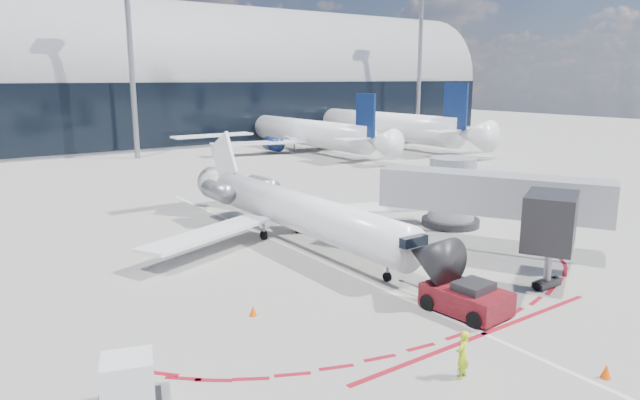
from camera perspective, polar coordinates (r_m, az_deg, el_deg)
ground at (r=32.47m, az=0.06°, el=-6.12°), size 260.00×260.00×0.00m
apron_centerline at (r=34.04m, az=-1.90°, el=-5.24°), size 0.25×40.00×0.01m
apron_stop_bar at (r=24.64m, az=16.08°, el=-12.74°), size 14.00×0.25×0.01m
terminal_building at (r=91.91m, az=-24.41°, el=10.06°), size 150.00×24.15×24.00m
jet_bridge at (r=36.10m, az=15.70°, el=0.24°), size 10.03×15.20×4.90m
light_mast_centre at (r=76.68m, az=-18.39°, el=13.29°), size 0.70×0.70×25.00m
light_mast_east at (r=103.24m, az=9.93°, el=13.27°), size 0.70×0.70×25.00m
regional_jet at (r=35.98m, az=-2.95°, el=-0.83°), size 20.39×25.15×6.30m
pushback_tug at (r=26.30m, az=14.44°, el=-9.48°), size 2.71×5.80×1.49m
ramp_worker at (r=20.85m, az=14.06°, el=-14.76°), size 0.75×0.63×1.75m
uld_container at (r=19.40m, az=-18.61°, el=-17.14°), size 2.33×2.14×1.81m
safety_cone_left at (r=25.43m, az=-6.71°, el=-10.96°), size 0.34×0.34×0.47m
safety_cone_right at (r=22.79m, az=26.70°, el=-15.05°), size 0.37×0.37×0.51m
bg_airliner_0 at (r=80.82m, az=-1.72°, el=8.62°), size 32.14×34.03×10.40m
bg_airliner_1 at (r=88.38m, az=5.68°, el=9.35°), size 36.72×38.88×11.88m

